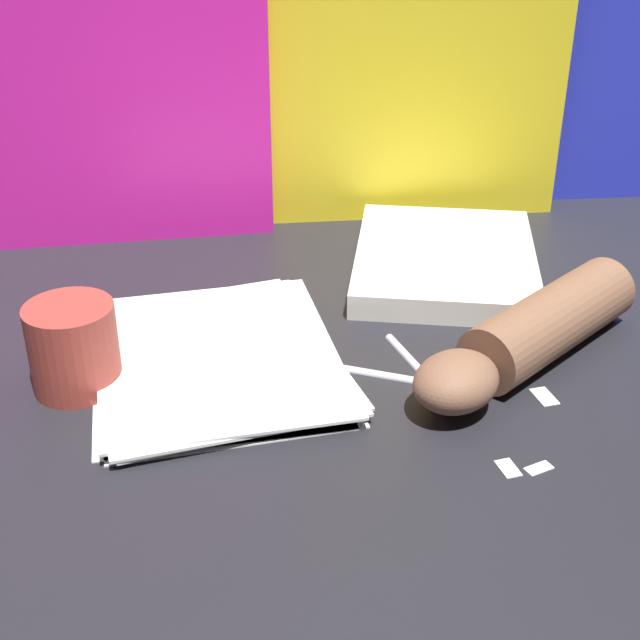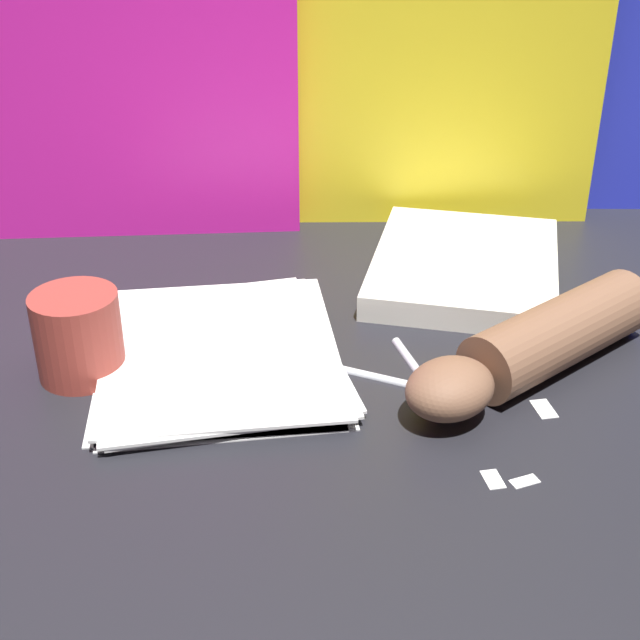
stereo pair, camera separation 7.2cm
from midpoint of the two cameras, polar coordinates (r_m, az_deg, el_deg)
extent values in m
plane|color=black|center=(0.86, 1.78, -4.00)|extent=(6.00, 6.00, 0.00)
cube|color=#D81E9E|center=(1.13, -15.36, 18.34)|extent=(0.58, 0.09, 0.56)
cube|color=yellow|center=(1.15, -1.00, 17.69)|extent=(0.82, 0.16, 0.49)
cube|color=#2833D1|center=(1.23, 12.61, 16.66)|extent=(0.81, 0.18, 0.44)
cube|color=white|center=(0.89, -4.07, -2.48)|extent=(0.24, 0.29, 0.00)
cube|color=white|center=(0.90, -4.41, -2.21)|extent=(0.25, 0.30, 0.00)
cube|color=white|center=(0.89, -4.43, -2.06)|extent=(0.25, 0.30, 0.00)
cube|color=white|center=(0.89, -4.29, -2.08)|extent=(0.24, 0.29, 0.00)
cube|color=white|center=(0.89, -4.13, -1.91)|extent=(0.25, 0.29, 0.00)
cube|color=silver|center=(1.07, 11.17, 3.34)|extent=(0.30, 0.33, 0.03)
sphere|color=silver|center=(0.85, 9.55, -4.29)|extent=(0.01, 0.01, 0.01)
cylinder|color=silver|center=(0.86, 6.47, -3.62)|extent=(0.09, 0.06, 0.01)
torus|color=blue|center=(0.85, 11.36, -4.67)|extent=(0.07, 0.07, 0.01)
cylinder|color=silver|center=(0.89, 8.28, -2.67)|extent=(0.02, 0.10, 0.01)
torus|color=blue|center=(0.83, 10.34, -5.28)|extent=(0.05, 0.05, 0.01)
cylinder|color=brown|center=(0.91, 17.24, -0.88)|extent=(0.23, 0.17, 0.07)
ellipsoid|color=brown|center=(0.80, 10.88, -4.40)|extent=(0.11, 0.10, 0.05)
cube|color=white|center=(0.76, 13.74, -9.94)|extent=(0.01, 0.02, 0.00)
cube|color=white|center=(0.85, 16.52, -5.52)|extent=(0.02, 0.03, 0.00)
cube|color=white|center=(0.76, 15.66, -9.98)|extent=(0.03, 0.02, 0.00)
cylinder|color=#99382D|center=(0.87, -12.96, -1.02)|extent=(0.08, 0.08, 0.09)
camera|label=1|loc=(0.04, -87.55, 1.35)|focal=50.00mm
camera|label=2|loc=(0.04, 92.45, -1.35)|focal=50.00mm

